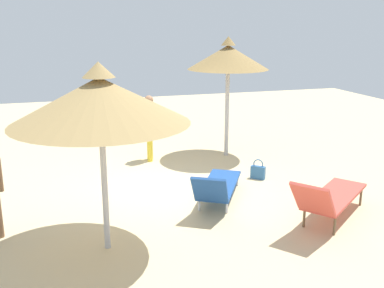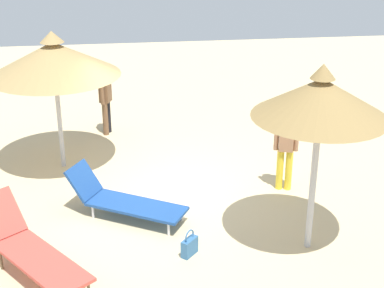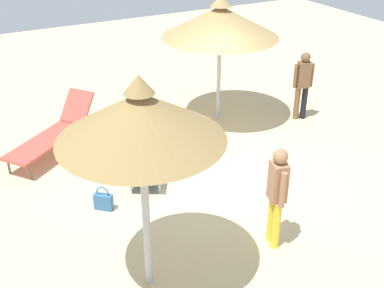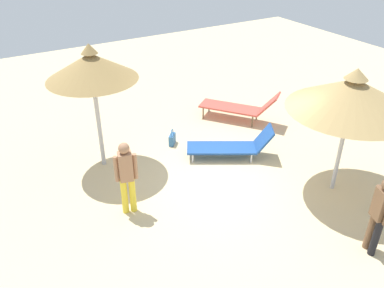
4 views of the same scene
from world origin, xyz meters
name	(u,v)px [view 1 (image 1 of 4)]	position (x,y,z in m)	size (l,w,h in m)	color
ground	(167,195)	(0.00, 0.00, -0.05)	(24.00, 24.00, 0.10)	beige
parasol_umbrella_center	(228,58)	(-2.12, -2.14, 2.50)	(2.01, 2.01, 3.01)	#B2B2B7
parasol_umbrella_far_right	(100,100)	(1.41, 1.96, 2.28)	(2.55, 2.55, 2.81)	#B2B2B7
lounge_chair_front	(217,186)	(-0.81, 0.77, 0.33)	(1.58, 2.12, 0.82)	#1E478C
lounge_chair_edge	(329,197)	(-2.33, 2.14, 0.45)	(2.18, 1.88, 0.99)	#CC4C3F
person_standing_back	(149,124)	(-0.14, -2.28, 0.93)	(0.28, 0.44, 1.63)	yellow
handbag	(258,172)	(-2.13, -0.23, 0.16)	(0.32, 0.30, 0.45)	#336699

